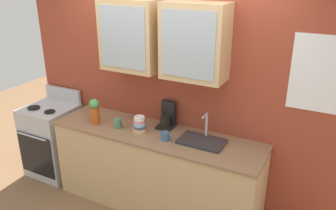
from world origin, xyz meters
name	(u,v)px	position (x,y,z in m)	size (l,w,h in m)	color
ground_plane	(157,204)	(0.00, 0.00, 0.00)	(10.00, 10.00, 0.00)	brown
back_wall_unit	(170,70)	(0.01, 0.32, 1.55)	(3.75, 0.44, 2.88)	#993D28
counter	(156,170)	(0.00, 0.00, 0.47)	(2.36, 0.64, 0.93)	tan
stove_range	(53,139)	(-1.57, 0.00, 0.47)	(0.60, 0.64, 1.11)	silver
sink_faucet	(202,141)	(0.52, 0.03, 0.95)	(0.46, 0.29, 0.29)	#2D2D30
bowl_stack	(140,125)	(-0.18, -0.04, 1.01)	(0.15, 0.15, 0.17)	#E0AD7F
vase	(95,110)	(-0.73, -0.10, 1.09)	(0.12, 0.12, 0.29)	#BF4C19
cup_near_sink	(165,136)	(0.17, -0.09, 0.97)	(0.12, 0.09, 0.09)	#38608C
cup_near_bowls	(118,123)	(-0.44, -0.07, 0.98)	(0.13, 0.09, 0.10)	#4C7F59
coffee_maker	(167,118)	(0.03, 0.21, 1.04)	(0.17, 0.20, 0.29)	black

